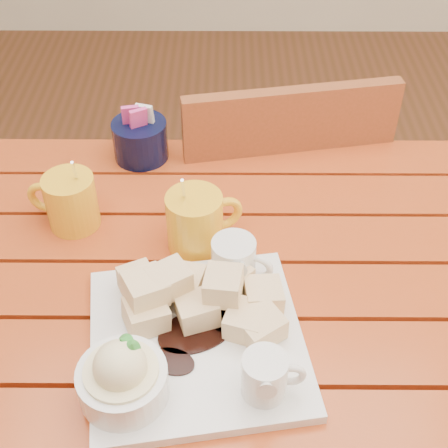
{
  "coord_description": "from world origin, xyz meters",
  "views": [
    {
      "loc": [
        0.01,
        -0.63,
        1.46
      ],
      "look_at": [
        0.0,
        0.07,
        0.82
      ],
      "focal_mm": 50.0,
      "sensor_mm": 36.0,
      "label": 1
    }
  ],
  "objects_px": {
    "table": "(221,333)",
    "coffee_mug_right": "(196,221)",
    "coffee_mug_left": "(70,201)",
    "dessert_plate": "(183,339)",
    "chair_far": "(270,212)"
  },
  "relations": [
    {
      "from": "dessert_plate",
      "to": "coffee_mug_left",
      "type": "bearing_deg",
      "value": 126.66
    },
    {
      "from": "chair_far",
      "to": "coffee_mug_right",
      "type": "bearing_deg",
      "value": 57.74
    },
    {
      "from": "coffee_mug_left",
      "to": "chair_far",
      "type": "height_order",
      "value": "coffee_mug_left"
    },
    {
      "from": "chair_far",
      "to": "table",
      "type": "bearing_deg",
      "value": 66.27
    },
    {
      "from": "table",
      "to": "chair_far",
      "type": "height_order",
      "value": "chair_far"
    },
    {
      "from": "table",
      "to": "dessert_plate",
      "type": "distance_m",
      "value": 0.19
    },
    {
      "from": "coffee_mug_right",
      "to": "table",
      "type": "bearing_deg",
      "value": -92.3
    },
    {
      "from": "coffee_mug_right",
      "to": "chair_far",
      "type": "bearing_deg",
      "value": 44.19
    },
    {
      "from": "table",
      "to": "coffee_mug_right",
      "type": "relative_size",
      "value": 8.03
    },
    {
      "from": "coffee_mug_left",
      "to": "table",
      "type": "bearing_deg",
      "value": -18.21
    },
    {
      "from": "table",
      "to": "dessert_plate",
      "type": "relative_size",
      "value": 3.61
    },
    {
      "from": "table",
      "to": "dessert_plate",
      "type": "bearing_deg",
      "value": -112.33
    },
    {
      "from": "coffee_mug_right",
      "to": "chair_far",
      "type": "relative_size",
      "value": 0.17
    },
    {
      "from": "dessert_plate",
      "to": "coffee_mug_left",
      "type": "distance_m",
      "value": 0.34
    },
    {
      "from": "coffee_mug_left",
      "to": "coffee_mug_right",
      "type": "relative_size",
      "value": 0.95
    }
  ]
}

